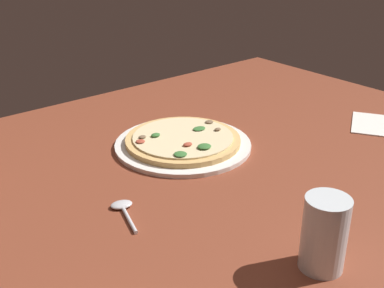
# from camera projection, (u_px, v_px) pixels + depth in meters

# --- Properties ---
(dining_table) EXTENTS (1.50, 1.10, 0.04)m
(dining_table) POSITION_uv_depth(u_px,v_px,m) (202.00, 176.00, 1.04)
(dining_table) COLOR brown
(dining_table) RESTS_ON ground
(pizza_main) EXTENTS (0.31, 0.31, 0.03)m
(pizza_main) POSITION_uv_depth(u_px,v_px,m) (183.00, 142.00, 1.12)
(pizza_main) COLOR white
(pizza_main) RESTS_ON dining_table
(water_glass) EXTENTS (0.07, 0.07, 0.12)m
(water_glass) POSITION_uv_depth(u_px,v_px,m) (324.00, 238.00, 0.72)
(water_glass) COLOR silver
(water_glass) RESTS_ON dining_table
(spoon) EXTENTS (0.05, 0.11, 0.01)m
(spoon) POSITION_uv_depth(u_px,v_px,m) (123.00, 208.00, 0.88)
(spoon) COLOR silver
(spoon) RESTS_ON dining_table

